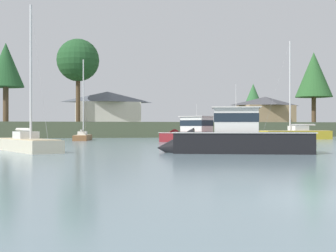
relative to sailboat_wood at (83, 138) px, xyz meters
name	(u,v)px	position (x,y,z in m)	size (l,w,h in m)	color
ground_plane	(319,199)	(1.29, -46.70, -0.21)	(400.00, 400.00, 0.00)	gray
far_shore_bank	(73,129)	(1.29, 39.53, 0.89)	(173.35, 58.13, 2.19)	#4C563D
sailboat_wood	(83,138)	(0.00, 0.00, 0.00)	(2.68, 6.36, 9.57)	brown
sailboat_yellow	(295,137)	(24.82, -3.08, 0.08)	(9.58, 3.74, 12.40)	gold
cruiser_black	(228,143)	(6.11, -29.05, 0.36)	(9.42, 5.66, 4.96)	black
cruiser_maroon	(190,136)	(9.62, -9.86, 0.38)	(6.81, 8.27, 4.62)	maroon
sailboat_cream	(28,148)	(-5.34, -24.09, 0.01)	(4.27, 7.66, 9.59)	beige
shore_tree_center_right	(6,66)	(-9.16, 12.92, 9.49)	(4.86, 4.86, 10.58)	brown
shore_tree_center_left	(253,96)	(38.65, 39.72, 7.85)	(4.02, 4.02, 8.36)	brown
shore_tree_inland_a	(78,61)	(1.30, 26.21, 12.23)	(7.00, 7.00, 13.83)	brown
shore_tree_right	(314,75)	(44.30, 25.33, 10.88)	(6.82, 6.82, 13.13)	brown
cottage_eastern	(107,107)	(6.70, 30.29, 4.83)	(11.61, 7.11, 5.49)	silver
cottage_near_water	(265,110)	(40.58, 37.92, 4.85)	(11.14, 7.87, 5.55)	tan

